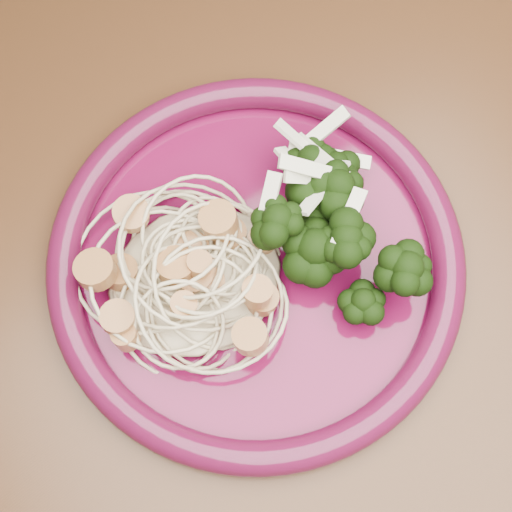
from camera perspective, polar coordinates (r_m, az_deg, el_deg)
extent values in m
plane|color=#55341D|center=(1.27, -3.45, -13.84)|extent=(3.50, 3.50, 0.00)
cube|color=#472814|center=(0.55, -7.79, -5.51)|extent=(1.20, 0.80, 0.04)
cylinder|color=#472814|center=(1.17, 11.82, 17.97)|extent=(0.06, 0.06, 0.71)
cylinder|color=#53082A|center=(0.53, 0.00, -0.61)|extent=(0.35, 0.35, 0.01)
torus|color=#530C2C|center=(0.52, 0.00, -0.25)|extent=(0.36, 0.36, 0.02)
ellipsoid|color=#C5B78D|center=(0.51, -4.97, -1.51)|extent=(0.15, 0.14, 0.03)
ellipsoid|color=black|center=(0.51, 6.07, 2.40)|extent=(0.12, 0.17, 0.05)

